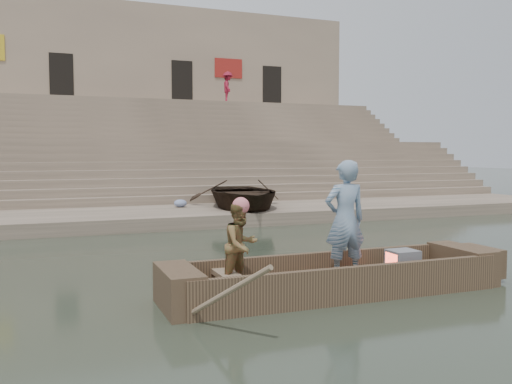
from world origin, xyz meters
TOP-DOWN VIEW (x-y plane):
  - ground at (0.00, 0.00)m, footprint 120.00×120.00m
  - lower_landing at (0.00, 8.00)m, footprint 32.00×4.00m
  - mid_landing at (0.00, 15.50)m, footprint 32.00×3.00m
  - upper_landing at (0.00, 22.50)m, footprint 32.00×3.00m
  - ghat_steps at (0.00, 17.19)m, footprint 32.00×11.00m
  - building_wall at (0.00, 26.50)m, footprint 32.00×5.07m
  - main_rowboat at (1.20, -1.82)m, footprint 5.00×1.30m
  - rowboat_trim at (1.41, -1.83)m, footprint 6.04×2.63m
  - standing_man at (1.38, -1.80)m, footprint 0.72×0.50m
  - rowing_man at (-0.38, -1.76)m, footprint 0.78×0.71m
  - television at (2.48, -1.82)m, footprint 0.46×0.42m
  - beached_rowboat at (3.13, 7.91)m, footprint 3.98×5.07m
  - pedestrian at (7.19, 21.67)m, footprint 0.93×1.30m
  - cloth_bundles at (-2.74, 7.92)m, footprint 8.38×2.40m

SIDE VIEW (x-z plane):
  - ground at x=0.00m, z-range 0.00..0.00m
  - main_rowboat at x=1.20m, z-range 0.00..0.22m
  - lower_landing at x=0.00m, z-range 0.00..0.40m
  - rowboat_trim at x=1.41m, z-range -0.68..1.29m
  - television at x=2.48m, z-range 0.22..0.62m
  - cloth_bundles at x=-2.74m, z-range 0.40..0.66m
  - rowing_man at x=-0.38m, z-range 0.22..1.52m
  - beached_rowboat at x=3.13m, z-range 0.40..1.35m
  - standing_man at x=1.38m, z-range 0.22..2.14m
  - mid_landing at x=0.00m, z-range 0.00..2.80m
  - ghat_steps at x=0.00m, z-range -0.80..4.40m
  - upper_landing at x=0.00m, z-range 0.00..5.20m
  - building_wall at x=0.00m, z-range 0.00..11.20m
  - pedestrian at x=7.19m, z-range 5.20..7.03m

